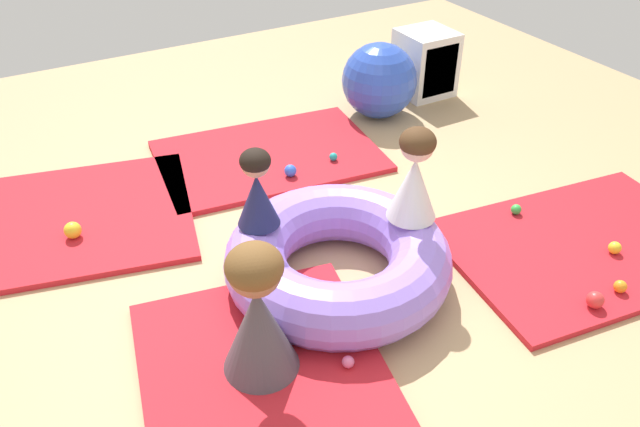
{
  "coord_description": "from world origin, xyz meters",
  "views": [
    {
      "loc": [
        -1.38,
        -2.43,
        2.39
      ],
      "look_at": [
        0.06,
        0.12,
        0.36
      ],
      "focal_mm": 35.88,
      "sensor_mm": 36.0,
      "label": 1
    }
  ],
  "objects_px": {
    "play_ball_yellow": "(73,230)",
    "play_ball_yellow_second": "(615,248)",
    "play_ball_pink": "(348,362)",
    "child_in_white": "(415,175)",
    "child_in_navy": "(257,189)",
    "exercise_ball_large": "(379,81)",
    "inflatable_cushion": "(338,259)",
    "play_ball_teal": "(333,157)",
    "play_ball_orange": "(620,286)",
    "play_ball_green": "(516,209)",
    "play_ball_blue": "(290,171)",
    "play_ball_red": "(595,300)",
    "storage_cube": "(427,64)",
    "adult_seated": "(258,312)"
  },
  "relations": [
    {
      "from": "play_ball_pink",
      "to": "play_ball_red",
      "type": "bearing_deg",
      "value": -11.93
    },
    {
      "from": "play_ball_orange",
      "to": "play_ball_red",
      "type": "height_order",
      "value": "play_ball_red"
    },
    {
      "from": "play_ball_yellow",
      "to": "play_ball_green",
      "type": "height_order",
      "value": "play_ball_yellow"
    },
    {
      "from": "play_ball_yellow",
      "to": "exercise_ball_large",
      "type": "bearing_deg",
      "value": 12.32
    },
    {
      "from": "play_ball_yellow",
      "to": "play_ball_yellow_second",
      "type": "relative_size",
      "value": 1.39
    },
    {
      "from": "play_ball_red",
      "to": "play_ball_yellow_second",
      "type": "bearing_deg",
      "value": 29.25
    },
    {
      "from": "play_ball_teal",
      "to": "play_ball_orange",
      "type": "height_order",
      "value": "play_ball_orange"
    },
    {
      "from": "play_ball_pink",
      "to": "child_in_white",
      "type": "bearing_deg",
      "value": 36.39
    },
    {
      "from": "play_ball_yellow_second",
      "to": "play_ball_yellow",
      "type": "bearing_deg",
      "value": 147.9
    },
    {
      "from": "play_ball_orange",
      "to": "play_ball_red",
      "type": "relative_size",
      "value": 0.76
    },
    {
      "from": "play_ball_orange",
      "to": "play_ball_red",
      "type": "bearing_deg",
      "value": -176.09
    },
    {
      "from": "child_in_white",
      "to": "adult_seated",
      "type": "relative_size",
      "value": 0.76
    },
    {
      "from": "play_ball_blue",
      "to": "inflatable_cushion",
      "type": "bearing_deg",
      "value": -103.76
    },
    {
      "from": "play_ball_orange",
      "to": "play_ball_green",
      "type": "height_order",
      "value": "play_ball_orange"
    },
    {
      "from": "inflatable_cushion",
      "to": "play_ball_yellow",
      "type": "bearing_deg",
      "value": 137.37
    },
    {
      "from": "play_ball_blue",
      "to": "play_ball_yellow_second",
      "type": "bearing_deg",
      "value": -53.49
    },
    {
      "from": "play_ball_yellow",
      "to": "play_ball_orange",
      "type": "height_order",
      "value": "play_ball_yellow"
    },
    {
      "from": "play_ball_yellow",
      "to": "play_ball_yellow_second",
      "type": "bearing_deg",
      "value": -32.1
    },
    {
      "from": "child_in_navy",
      "to": "exercise_ball_large",
      "type": "relative_size",
      "value": 0.75
    },
    {
      "from": "play_ball_orange",
      "to": "exercise_ball_large",
      "type": "xyz_separation_m",
      "value": [
        0.1,
        2.54,
        0.23
      ]
    },
    {
      "from": "play_ball_yellow_second",
      "to": "exercise_ball_large",
      "type": "xyz_separation_m",
      "value": [
        -0.15,
        2.29,
        0.23
      ]
    },
    {
      "from": "adult_seated",
      "to": "play_ball_red",
      "type": "relative_size",
      "value": 7.67
    },
    {
      "from": "adult_seated",
      "to": "play_ball_red",
      "type": "bearing_deg",
      "value": 15.2
    },
    {
      "from": "play_ball_teal",
      "to": "play_ball_green",
      "type": "distance_m",
      "value": 1.35
    },
    {
      "from": "play_ball_orange",
      "to": "storage_cube",
      "type": "xyz_separation_m",
      "value": [
        0.71,
        2.7,
        0.2
      ]
    },
    {
      "from": "child_in_white",
      "to": "adult_seated",
      "type": "bearing_deg",
      "value": -142.55
    },
    {
      "from": "play_ball_blue",
      "to": "exercise_ball_large",
      "type": "relative_size",
      "value": 0.14
    },
    {
      "from": "child_in_navy",
      "to": "adult_seated",
      "type": "relative_size",
      "value": 0.64
    },
    {
      "from": "inflatable_cushion",
      "to": "play_ball_teal",
      "type": "xyz_separation_m",
      "value": [
        0.64,
        1.15,
        -0.1
      ]
    },
    {
      "from": "inflatable_cushion",
      "to": "storage_cube",
      "type": "bearing_deg",
      "value": 42.69
    },
    {
      "from": "play_ball_teal",
      "to": "play_ball_green",
      "type": "height_order",
      "value": "play_ball_green"
    },
    {
      "from": "play_ball_red",
      "to": "play_ball_yellow_second",
      "type": "height_order",
      "value": "play_ball_red"
    },
    {
      "from": "play_ball_green",
      "to": "child_in_navy",
      "type": "bearing_deg",
      "value": 168.95
    },
    {
      "from": "adult_seated",
      "to": "storage_cube",
      "type": "distance_m",
      "value": 3.45
    },
    {
      "from": "play_ball_teal",
      "to": "exercise_ball_large",
      "type": "height_order",
      "value": "exercise_ball_large"
    },
    {
      "from": "inflatable_cushion",
      "to": "play_ball_red",
      "type": "relative_size",
      "value": 13.5
    },
    {
      "from": "play_ball_green",
      "to": "play_ball_pink",
      "type": "bearing_deg",
      "value": -160.65
    },
    {
      "from": "adult_seated",
      "to": "play_ball_pink",
      "type": "relative_size",
      "value": 11.84
    },
    {
      "from": "adult_seated",
      "to": "exercise_ball_large",
      "type": "height_order",
      "value": "adult_seated"
    },
    {
      "from": "play_ball_yellow",
      "to": "play_ball_green",
      "type": "xyz_separation_m",
      "value": [
        2.53,
        -1.14,
        -0.02
      ]
    },
    {
      "from": "inflatable_cushion",
      "to": "play_ball_teal",
      "type": "height_order",
      "value": "inflatable_cushion"
    },
    {
      "from": "play_ball_blue",
      "to": "play_ball_yellow",
      "type": "bearing_deg",
      "value": 179.57
    },
    {
      "from": "play_ball_green",
      "to": "child_in_white",
      "type": "bearing_deg",
      "value": -178.21
    },
    {
      "from": "play_ball_blue",
      "to": "play_ball_teal",
      "type": "bearing_deg",
      "value": 6.3
    },
    {
      "from": "adult_seated",
      "to": "play_ball_orange",
      "type": "bearing_deg",
      "value": 17.35
    },
    {
      "from": "play_ball_red",
      "to": "inflatable_cushion",
      "type": "bearing_deg",
      "value": 140.73
    },
    {
      "from": "exercise_ball_large",
      "to": "adult_seated",
      "type": "bearing_deg",
      "value": -134.68
    },
    {
      "from": "adult_seated",
      "to": "play_ball_blue",
      "type": "xyz_separation_m",
      "value": [
        0.92,
        1.48,
        -0.3
      ]
    },
    {
      "from": "child_in_navy",
      "to": "play_ball_yellow",
      "type": "height_order",
      "value": "child_in_navy"
    },
    {
      "from": "play_ball_yellow",
      "to": "play_ball_teal",
      "type": "bearing_deg",
      "value": 0.93
    }
  ]
}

